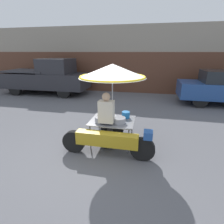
{
  "coord_description": "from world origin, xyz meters",
  "views": [
    {
      "loc": [
        1.26,
        -3.63,
        2.43
      ],
      "look_at": [
        0.35,
        0.57,
        0.94
      ],
      "focal_mm": 28.0,
      "sensor_mm": 36.0,
      "label": 1
    }
  ],
  "objects": [
    {
      "name": "shopfront_building",
      "position": [
        0.0,
        8.18,
        1.93
      ],
      "size": [
        28.0,
        2.06,
        3.89
      ],
      "color": "gray",
      "rests_on": "ground"
    },
    {
      "name": "pickup_truck",
      "position": [
        -4.7,
        5.75,
        0.98
      ],
      "size": [
        5.12,
        1.8,
        2.06
      ],
      "color": "black",
      "rests_on": "ground"
    },
    {
      "name": "vendor_motorcycle_cart",
      "position": [
        0.35,
        0.52,
        1.61
      ],
      "size": [
        2.28,
        1.66,
        2.15
      ],
      "color": "black",
      "rests_on": "ground"
    },
    {
      "name": "vendor_person",
      "position": [
        0.26,
        0.32,
        0.84
      ],
      "size": [
        0.38,
        0.22,
        1.51
      ],
      "color": "#2D2D33",
      "rests_on": "ground"
    },
    {
      "name": "ground_plane",
      "position": [
        0.0,
        0.0,
        0.0
      ],
      "size": [
        36.0,
        36.0,
        0.0
      ],
      "primitive_type": "plane",
      "color": "#56565B"
    }
  ]
}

